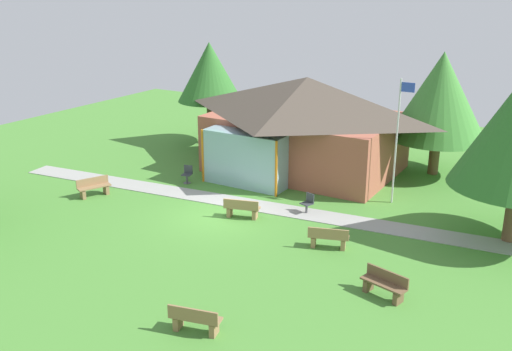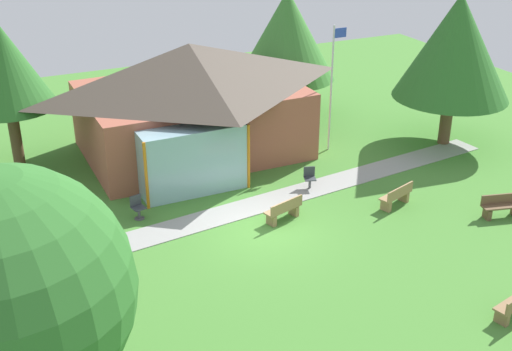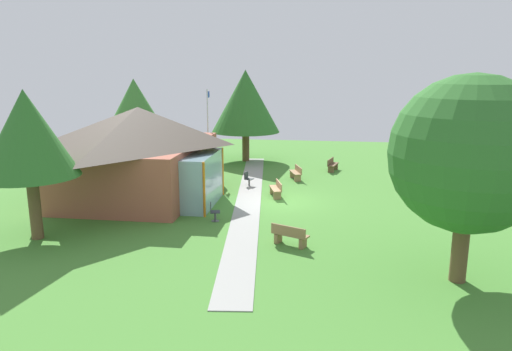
{
  "view_description": "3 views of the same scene",
  "coord_description": "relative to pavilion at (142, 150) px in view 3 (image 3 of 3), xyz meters",
  "views": [
    {
      "loc": [
        12.94,
        -18.68,
        9.43
      ],
      "look_at": [
        0.04,
        2.96,
        0.94
      ],
      "focal_mm": 40.79,
      "sensor_mm": 36.0,
      "label": 1
    },
    {
      "loc": [
        -8.88,
        -18.15,
        11.62
      ],
      "look_at": [
        0.73,
        2.17,
        1.01
      ],
      "focal_mm": 46.77,
      "sensor_mm": 36.0,
      "label": 2
    },
    {
      "loc": [
        -23.94,
        -2.17,
        6.79
      ],
      "look_at": [
        0.51,
        1.35,
        1.24
      ],
      "focal_mm": 33.36,
      "sensor_mm": 36.0,
      "label": 3
    }
  ],
  "objects": [
    {
      "name": "flagpole",
      "position": [
        5.59,
        -2.27,
        0.55
      ],
      "size": [
        0.64,
        0.08,
        5.55
      ],
      "color": "silver",
      "rests_on": "ground_plane"
    },
    {
      "name": "pavilion",
      "position": [
        0.0,
        0.0,
        0.0
      ],
      "size": [
        10.07,
        8.15,
        4.82
      ],
      "color": "#A35642",
      "rests_on": "ground_plane"
    },
    {
      "name": "bench_rear_near_path",
      "position": [
        0.75,
        -7.2,
        -2.11
      ],
      "size": [
        1.56,
        0.84,
        0.84
      ],
      "rotation": [
        0.0,
        0.0,
        0.28
      ],
      "color": "#9E7A51",
      "rests_on": "ground_plane"
    },
    {
      "name": "tree_behind_pavilion_right",
      "position": [
        6.05,
        2.79,
        1.5
      ],
      "size": [
        4.81,
        4.81,
        6.18
      ],
      "color": "brown",
      "rests_on": "ground_plane"
    },
    {
      "name": "footpath",
      "position": [
        -0.19,
        -5.82,
        -2.49
      ],
      "size": [
        23.67,
        3.97,
        0.03
      ],
      "primitive_type": "cube",
      "rotation": [
        0.0,
        0.0,
        0.11
      ],
      "color": "#999993",
      "rests_on": "ground_plane"
    },
    {
      "name": "tree_behind_pavilion_left",
      "position": [
        -7.12,
        1.84,
        1.78
      ],
      "size": [
        3.83,
        3.83,
        6.05
      ],
      "color": "brown",
      "rests_on": "ground_plane"
    },
    {
      "name": "tree_lawn_corner",
      "position": [
        -8.87,
        -14.14,
        1.7
      ],
      "size": [
        4.96,
        4.96,
        6.7
      ],
      "color": "brown",
      "rests_on": "ground_plane"
    },
    {
      "name": "bench_mid_right",
      "position": [
        5.03,
        -8.02,
        -2.11
      ],
      "size": [
        1.56,
        0.88,
        0.84
      ],
      "rotation": [
        0.0,
        0.0,
        0.32
      ],
      "color": "#9E7A51",
      "rests_on": "ground_plane"
    },
    {
      "name": "patio_chair_west",
      "position": [
        -3.9,
        -4.81,
        -2.09
      ],
      "size": [
        0.53,
        0.53,
        0.86
      ],
      "rotation": [
        0.0,
        0.0,
        3.37
      ],
      "color": "#33383D",
      "rests_on": "ground_plane"
    },
    {
      "name": "ground_plane",
      "position": [
        -0.19,
        -7.5,
        -2.51
      ],
      "size": [
        44.0,
        44.0,
        0.0
      ],
      "primitive_type": "plane",
      "color": "#478433"
    },
    {
      "name": "bench_lawn_far_right",
      "position": [
        7.95,
        -10.3,
        -2.11
      ],
      "size": [
        1.56,
        0.81,
        0.84
      ],
      "rotation": [
        0.0,
        0.0,
        2.89
      ],
      "color": "brown",
      "rests_on": "ground_plane"
    },
    {
      "name": "bench_mid_left",
      "position": [
        -6.48,
        -8.46,
        -2.11
      ],
      "size": [
        1.01,
        1.55,
        0.84
      ],
      "rotation": [
        0.0,
        0.0,
        4.29
      ],
      "color": "olive",
      "rests_on": "ground_plane"
    },
    {
      "name": "patio_chair_lawn_spare",
      "position": [
        2.87,
        -5.31,
        -2.09
      ],
      "size": [
        0.56,
        0.56,
        0.86
      ],
      "rotation": [
        0.0,
        0.0,
        2.81
      ],
      "color": "#33383D",
      "rests_on": "ground_plane"
    },
    {
      "name": "bench_front_right",
      "position": [
        4.05,
        -14.93,
        -2.11
      ],
      "size": [
        1.56,
        0.77,
        0.84
      ],
      "rotation": [
        0.0,
        0.0,
        0.23
      ],
      "color": "olive",
      "rests_on": "ground_plane"
    },
    {
      "name": "tree_east_hedge",
      "position": [
        10.68,
        -3.88,
        1.95
      ],
      "size": [
        5.04,
        5.04,
        6.74
      ],
      "color": "brown",
      "rests_on": "ground_plane"
    }
  ]
}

